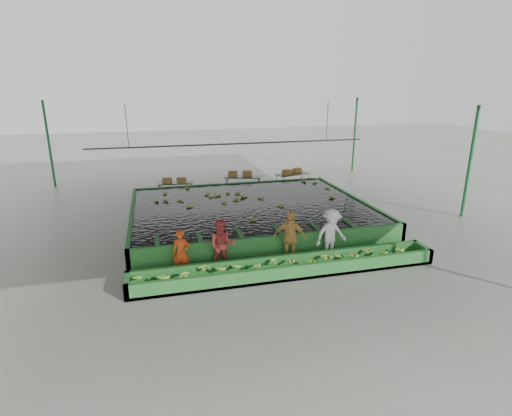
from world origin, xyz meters
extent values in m
plane|color=gray|center=(0.00, 0.00, 0.00)|extent=(80.00, 80.00, 0.00)
cube|color=gray|center=(0.00, 0.00, 5.00)|extent=(20.00, 22.00, 0.04)
cube|color=black|center=(0.00, 1.50, 0.85)|extent=(9.70, 7.70, 0.00)
cylinder|color=#59605B|center=(0.00, 5.00, 3.00)|extent=(0.08, 0.08, 14.00)
cylinder|color=#59605B|center=(-5.00, 5.00, 4.00)|extent=(0.04, 0.04, 2.00)
cylinder|color=#59605B|center=(5.00, 5.00, 4.00)|extent=(0.04, 0.04, 2.00)
imported|color=#C73E12|center=(-3.29, -2.80, 0.75)|extent=(0.62, 0.47, 1.51)
imported|color=#B33A35|center=(-1.98, -2.80, 0.87)|extent=(0.95, 0.80, 1.74)
imported|color=gold|center=(0.31, -2.80, 0.93)|extent=(1.18, 0.86, 1.86)
imported|color=white|center=(1.82, -2.80, 0.90)|extent=(1.25, 0.83, 1.80)
camera|label=1|loc=(-3.90, -14.58, 5.83)|focal=28.00mm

